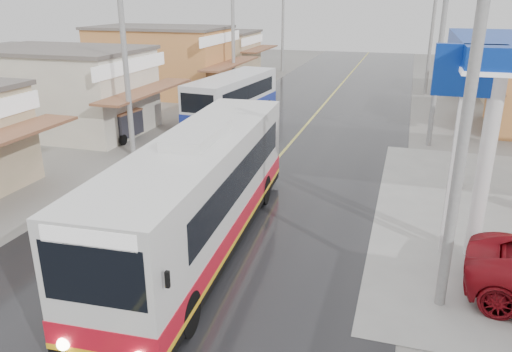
% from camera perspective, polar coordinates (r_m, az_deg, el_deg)
% --- Properties ---
extents(ground, '(120.00, 120.00, 0.00)m').
position_cam_1_polar(ground, '(15.02, -7.80, -9.85)').
color(ground, slate).
rests_on(ground, ground).
extents(road, '(12.00, 90.00, 0.02)m').
position_cam_1_polar(road, '(28.33, 4.83, 4.74)').
color(road, black).
rests_on(road, ground).
extents(centre_line, '(0.15, 90.00, 0.01)m').
position_cam_1_polar(centre_line, '(28.33, 4.83, 4.76)').
color(centre_line, '#D8CC4C').
rests_on(centre_line, road).
extents(shopfronts_left, '(11.00, 44.00, 5.20)m').
position_cam_1_polar(shopfronts_left, '(35.91, -14.93, 7.37)').
color(shopfronts_left, tan).
rests_on(shopfronts_left, ground).
extents(utility_poles_left, '(1.60, 50.00, 8.00)m').
position_cam_1_polar(utility_poles_left, '(31.40, -7.41, 6.13)').
color(utility_poles_left, gray).
rests_on(utility_poles_left, ground).
extents(utility_poles_right, '(1.60, 36.00, 8.00)m').
position_cam_1_polar(utility_poles_right, '(27.79, 19.09, 3.36)').
color(utility_poles_right, gray).
rests_on(utility_poles_right, ground).
extents(coach_bus, '(3.38, 12.20, 3.77)m').
position_cam_1_polar(coach_bus, '(15.19, -6.30, -1.80)').
color(coach_bus, silver).
rests_on(coach_bus, road).
extents(second_bus, '(3.25, 8.83, 2.86)m').
position_cam_1_polar(second_bus, '(30.59, -2.71, 8.87)').
color(second_bus, silver).
rests_on(second_bus, road).
extents(cyclist, '(0.88, 1.90, 1.98)m').
position_cam_1_polar(cyclist, '(20.82, -10.03, 0.67)').
color(cyclist, black).
rests_on(cyclist, ground).
extents(tricycle_near, '(1.59, 2.24, 1.62)m').
position_cam_1_polar(tricycle_near, '(27.93, -14.98, 5.84)').
color(tricycle_near, '#26262D').
rests_on(tricycle_near, ground).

